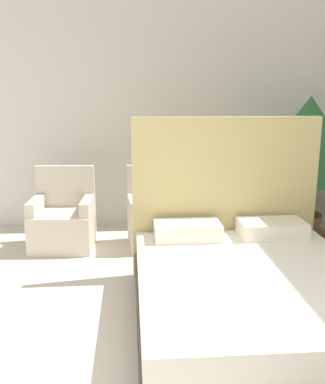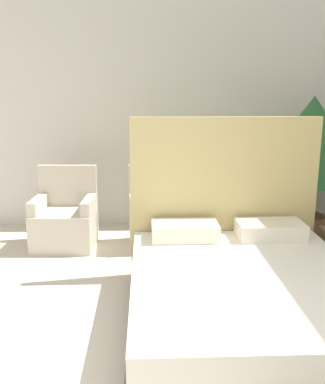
{
  "view_description": "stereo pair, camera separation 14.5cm",
  "coord_description": "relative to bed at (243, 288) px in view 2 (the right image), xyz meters",
  "views": [
    {
      "loc": [
        -0.07,
        -1.53,
        1.71
      ],
      "look_at": [
        0.24,
        2.64,
        0.71
      ],
      "focal_mm": 40.0,
      "sensor_mm": 36.0,
      "label": 1
    },
    {
      "loc": [
        0.07,
        -1.53,
        1.71
      ],
      "look_at": [
        0.24,
        2.64,
        0.71
      ],
      "focal_mm": 40.0,
      "sensor_mm": 36.0,
      "label": 2
    }
  ],
  "objects": [
    {
      "name": "wall_back",
      "position": [
        -0.78,
        2.54,
        1.17
      ],
      "size": [
        10.0,
        0.06,
        2.9
      ],
      "color": "silver",
      "rests_on": "ground_plane"
    },
    {
      "name": "bed",
      "position": [
        0.0,
        0.0,
        0.0
      ],
      "size": [
        1.7,
        1.99,
        1.48
      ],
      "color": "#4C4238",
      "rests_on": "ground_plane"
    },
    {
      "name": "armchair_near_window_left",
      "position": [
        -1.61,
        1.71,
        -0.01
      ],
      "size": [
        0.69,
        0.61,
        0.88
      ],
      "rotation": [
        0.0,
        0.0,
        -0.05
      ],
      "color": "beige",
      "rests_on": "ground_plane"
    },
    {
      "name": "armchair_near_window_right",
      "position": [
        -0.56,
        1.71,
        -0.01
      ],
      "size": [
        0.7,
        0.63,
        0.88
      ],
      "rotation": [
        0.0,
        0.0,
        0.08
      ],
      "color": "beige",
      "rests_on": "ground_plane"
    },
    {
      "name": "potted_palm",
      "position": [
        1.12,
        1.75,
        0.88
      ],
      "size": [
        1.27,
        1.27,
        1.65
      ],
      "color": "brown",
      "rests_on": "ground_plane"
    }
  ]
}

